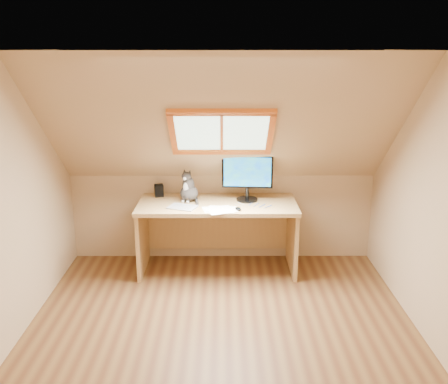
{
  "coord_description": "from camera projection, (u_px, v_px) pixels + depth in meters",
  "views": [
    {
      "loc": [
        0.01,
        -3.81,
        2.42
      ],
      "look_at": [
        0.02,
        1.0,
        1.02
      ],
      "focal_mm": 40.0,
      "sensor_mm": 36.0,
      "label": 1
    }
  ],
  "objects": [
    {
      "name": "mouse",
      "position": [
        238.0,
        209.0,
        5.19
      ],
      "size": [
        0.09,
        0.11,
        0.03
      ],
      "primitive_type": "ellipsoid",
      "rotation": [
        0.0,
        0.0,
        0.4
      ],
      "color": "black",
      "rests_on": "desk"
    },
    {
      "name": "ground",
      "position": [
        222.0,
        337.0,
        4.34
      ],
      "size": [
        3.5,
        3.5,
        0.0
      ],
      "primitive_type": "plane",
      "color": "brown",
      "rests_on": "ground"
    },
    {
      "name": "desk_speaker",
      "position": [
        159.0,
        190.0,
        5.66
      ],
      "size": [
        0.11,
        0.11,
        0.14
      ],
      "primitive_type": "cube",
      "rotation": [
        0.0,
        0.0,
        0.24
      ],
      "color": "black",
      "rests_on": "desk"
    },
    {
      "name": "cat",
      "position": [
        189.0,
        189.0,
        5.48
      ],
      "size": [
        0.28,
        0.3,
        0.37
      ],
      "color": "#3D3836",
      "rests_on": "desk"
    },
    {
      "name": "graphics_tablet",
      "position": [
        182.0,
        207.0,
        5.27
      ],
      "size": [
        0.34,
        0.29,
        0.01
      ],
      "primitive_type": "cube",
      "rotation": [
        0.0,
        0.0,
        -0.36
      ],
      "color": "#B2B2B7",
      "rests_on": "desk"
    },
    {
      "name": "cables",
      "position": [
        251.0,
        206.0,
        5.33
      ],
      "size": [
        0.51,
        0.26,
        0.01
      ],
      "color": "silver",
      "rests_on": "desk"
    },
    {
      "name": "papers",
      "position": [
        215.0,
        210.0,
        5.19
      ],
      "size": [
        0.35,
        0.3,
        0.01
      ],
      "color": "white",
      "rests_on": "desk"
    },
    {
      "name": "room_shell",
      "position": [
        221.0,
        181.0,
        3.85
      ],
      "size": [
        3.52,
        3.52,
        2.41
      ],
      "color": "tan",
      "rests_on": "ground"
    },
    {
      "name": "desk",
      "position": [
        217.0,
        221.0,
        5.58
      ],
      "size": [
        1.73,
        0.76,
        0.79
      ],
      "color": "tan",
      "rests_on": "ground"
    },
    {
      "name": "monitor",
      "position": [
        247.0,
        175.0,
        5.44
      ],
      "size": [
        0.56,
        0.24,
        0.51
      ],
      "color": "black",
      "rests_on": "desk"
    }
  ]
}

